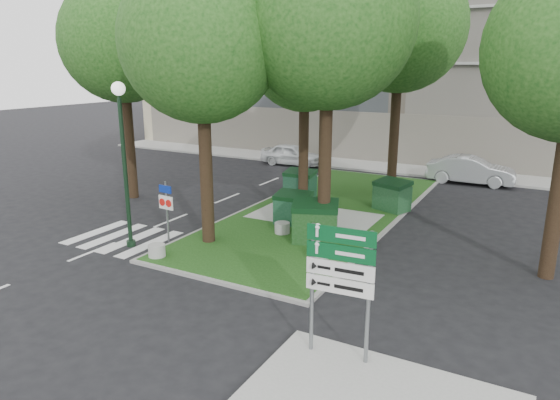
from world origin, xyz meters
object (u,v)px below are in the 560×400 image
Objects in this scene: tree_median_mid at (307,43)px; dumpster_a at (300,184)px; dumpster_d at (392,195)px; bollard_left at (157,250)px; litter_bin at (386,188)px; car_white at (292,154)px; tree_street_left at (123,28)px; directional_sign at (340,272)px; car_silver at (471,170)px; dumpster_b at (293,208)px; street_lamp at (123,146)px; tree_median_far at (404,12)px; traffic_sign_pole at (167,204)px; tree_median_near_left at (204,25)px; bollard_mid at (282,228)px; dumpster_c at (315,222)px; bollard_right at (320,254)px; tree_median_near_right at (332,2)px.

tree_median_mid reaches higher than dumpster_a.
bollard_left is (-5.08, -8.90, -0.44)m from dumpster_d.
litter_bin is 0.17× the size of car_white.
bollard_left is (6.33, -5.56, -7.34)m from tree_street_left.
bollard_left is 0.19× the size of directional_sign.
dumpster_a is 0.32× the size of car_silver.
dumpster_a is at bearing 108.78° from dumpster_b.
tree_street_left reaches higher than street_lamp.
dumpster_d is at bearing 5.01° from tree_median_mid.
traffic_sign_pole is (-5.19, -10.06, -6.91)m from tree_median_far.
dumpster_b is (1.10, -3.35, -6.25)m from tree_median_mid.
tree_median_far reaches higher than dumpster_b.
tree_street_left reaches higher than dumpster_d.
car_white is (-2.65, 14.71, -0.74)m from traffic_sign_pole.
litter_bin is at bearing 28.87° from tree_street_left.
car_white is at bearing 113.53° from dumpster_b.
tree_median_mid is 2.53× the size of car_white.
tree_median_far is 15.68m from directional_sign.
tree_median_near_left is 7.83m from tree_street_left.
bollard_mid is at bearing -102.77° from litter_bin.
dumpster_d is at bearing 51.12° from street_lamp.
tree_street_left is 12.40m from dumpster_c.
bollard_right is (0.88, -1.55, -0.50)m from dumpster_c.
dumpster_a is at bearing 115.37° from directional_sign.
dumpster_a is (-0.00, 6.95, -6.58)m from tree_median_near_left.
dumpster_d is 10.26m from bollard_left.
tree_median_near_right is at bearing -149.47° from car_white.
tree_median_mid is 4.54× the size of traffic_sign_pole.
tree_street_left is 13.05m from car_white.
traffic_sign_pole is (-4.93, -9.82, 0.95)m from litter_bin.
dumpster_d is 0.38× the size of car_silver.
car_silver is (2.43, 13.98, 0.41)m from bollard_right.
traffic_sign_pole is at bearing -171.41° from car_white.
car_silver is (8.00, 14.69, -0.68)m from traffic_sign_pole.
bollard_right is 5.72m from traffic_sign_pole.
bollard_mid is 4.24m from traffic_sign_pole.
tree_median_near_right reaches higher than car_white.
bollard_right is (11.08, -3.35, -7.33)m from tree_street_left.
bollard_mid is (-1.42, 0.21, -0.50)m from dumpster_c.
tree_median_near_left is 2.38× the size of car_silver.
dumpster_b reaches higher than bollard_right.
bollard_mid is 0.25× the size of traffic_sign_pole.
tree_median_near_right reaches higher than car_silver.
street_lamp is 1.42× the size of car_white.
bollard_right is at bearing -54.32° from dumpster_b.
bollard_left is (-4.37, -11.56, -8.00)m from tree_median_far.
traffic_sign_pole reaches higher than dumpster_d.
dumpster_b is 0.77× the size of dumpster_c.
dumpster_a reaches higher than bollard_left.
tree_median_mid is 7.00× the size of dumpster_a.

